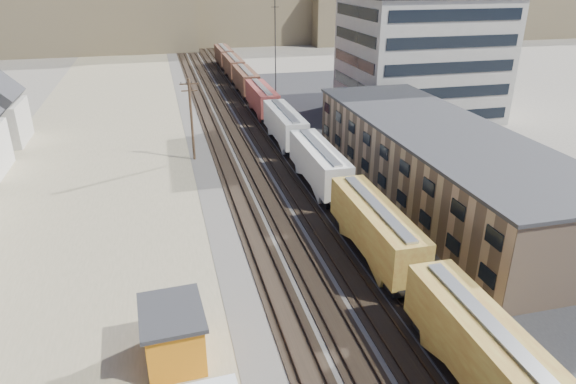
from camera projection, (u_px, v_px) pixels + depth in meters
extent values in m
cube|color=#4C4742|center=(251.00, 136.00, 72.71)|extent=(18.00, 200.00, 0.06)
cube|color=#847A5A|center=(96.00, 173.00, 59.36)|extent=(24.00, 180.00, 0.03)
cube|color=#232326|center=(445.00, 157.00, 64.32)|extent=(26.00, 120.00, 0.04)
cube|color=black|center=(215.00, 138.00, 71.57)|extent=(2.60, 200.00, 0.08)
cube|color=#38281E|center=(210.00, 137.00, 71.36)|extent=(0.08, 200.00, 0.16)
cube|color=#38281E|center=(220.00, 136.00, 71.68)|extent=(0.08, 200.00, 0.16)
cube|color=black|center=(237.00, 136.00, 72.24)|extent=(2.60, 200.00, 0.08)
cube|color=#38281E|center=(231.00, 136.00, 72.03)|extent=(0.08, 200.00, 0.16)
cube|color=#38281E|center=(242.00, 135.00, 72.35)|extent=(0.08, 200.00, 0.16)
cube|color=black|center=(257.00, 135.00, 72.91)|extent=(2.60, 200.00, 0.08)
cube|color=#38281E|center=(252.00, 134.00, 72.70)|extent=(0.08, 200.00, 0.16)
cube|color=#38281E|center=(262.00, 133.00, 73.02)|extent=(0.08, 200.00, 0.16)
cube|color=black|center=(277.00, 133.00, 73.54)|extent=(2.60, 200.00, 0.08)
cube|color=#38281E|center=(272.00, 133.00, 73.33)|extent=(0.08, 200.00, 0.16)
cube|color=#38281E|center=(281.00, 132.00, 73.65)|extent=(0.08, 200.00, 0.16)
cube|color=black|center=(435.00, 326.00, 32.89)|extent=(2.20, 2.20, 0.90)
cube|color=#9D6329|center=(487.00, 352.00, 27.52)|extent=(3.00, 13.34, 3.40)
cube|color=#B7B7B2|center=(493.00, 326.00, 26.80)|extent=(0.90, 12.32, 0.16)
cube|color=black|center=(401.00, 283.00, 37.37)|extent=(2.20, 2.20, 0.90)
cube|color=black|center=(352.00, 222.00, 46.39)|extent=(2.20, 2.20, 0.90)
cube|color=#9D6329|center=(375.00, 226.00, 41.02)|extent=(3.00, 13.34, 3.40)
cube|color=#B7B7B2|center=(377.00, 206.00, 40.31)|extent=(0.90, 12.33, 0.16)
cube|color=black|center=(333.00, 200.00, 50.88)|extent=(2.20, 2.20, 0.90)
cube|color=black|center=(305.00, 165.00, 59.89)|extent=(2.20, 2.20, 0.90)
cube|color=beige|center=(319.00, 162.00, 54.52)|extent=(3.00, 13.34, 3.40)
cube|color=#B7B7B2|center=(319.00, 146.00, 53.81)|extent=(0.90, 12.32, 0.16)
cube|color=black|center=(294.00, 151.00, 64.38)|extent=(2.20, 2.20, 0.90)
cube|color=black|center=(276.00, 128.00, 73.40)|extent=(2.20, 2.20, 0.90)
cube|color=beige|center=(285.00, 123.00, 68.03)|extent=(3.00, 13.34, 3.40)
cube|color=#B7B7B2|center=(285.00, 110.00, 67.31)|extent=(0.90, 12.33, 0.16)
cube|color=black|center=(269.00, 119.00, 77.88)|extent=(2.20, 2.20, 0.90)
cube|color=black|center=(256.00, 104.00, 86.90)|extent=(2.20, 2.20, 0.90)
cube|color=brown|center=(262.00, 98.00, 81.53)|extent=(3.00, 13.34, 3.40)
cube|color=#B7B7B2|center=(262.00, 87.00, 80.82)|extent=(0.90, 12.32, 0.16)
cube|color=black|center=(251.00, 97.00, 91.39)|extent=(2.20, 2.20, 0.90)
cube|color=black|center=(242.00, 85.00, 100.40)|extent=(2.20, 2.20, 0.90)
cube|color=#4C2D20|center=(246.00, 79.00, 95.03)|extent=(3.00, 13.34, 3.40)
cube|color=#B7B7B2|center=(245.00, 70.00, 94.32)|extent=(0.90, 12.32, 0.16)
cube|color=black|center=(238.00, 80.00, 104.89)|extent=(2.20, 2.20, 0.90)
cube|color=black|center=(230.00, 71.00, 113.91)|extent=(2.20, 2.20, 0.90)
cube|color=#4C2D20|center=(233.00, 65.00, 108.54)|extent=(3.00, 13.34, 3.40)
cube|color=#B7B7B2|center=(233.00, 57.00, 107.82)|extent=(0.90, 12.32, 0.16)
cube|color=black|center=(227.00, 67.00, 118.39)|extent=(2.20, 2.20, 0.90)
cube|color=black|center=(222.00, 60.00, 127.41)|extent=(2.20, 2.20, 0.90)
cube|color=#4C2D20|center=(224.00, 55.00, 122.04)|extent=(3.00, 13.34, 3.40)
cube|color=#B7B7B2|center=(223.00, 47.00, 121.33)|extent=(0.90, 12.32, 0.16)
cube|color=#9F7E64|center=(438.00, 163.00, 52.47)|extent=(12.00, 40.00, 7.00)
cube|color=#2D2D30|center=(442.00, 129.00, 51.03)|extent=(12.40, 40.40, 0.30)
cube|color=black|center=(382.00, 180.00, 51.64)|extent=(0.12, 36.00, 1.20)
cube|color=black|center=(384.00, 152.00, 50.43)|extent=(0.12, 36.00, 1.20)
cube|color=#9E998E|center=(420.00, 58.00, 79.83)|extent=(22.00, 18.00, 18.00)
cube|color=black|center=(353.00, 61.00, 77.35)|extent=(0.12, 16.00, 16.00)
cube|color=black|center=(451.00, 68.00, 71.79)|extent=(20.00, 0.12, 16.00)
cylinder|color=#382619|center=(192.00, 120.00, 61.71)|extent=(0.32, 0.32, 10.00)
cube|color=#382619|center=(189.00, 84.00, 59.95)|extent=(2.20, 0.14, 0.14)
cube|color=#382619|center=(189.00, 91.00, 60.27)|extent=(1.90, 0.14, 0.14)
cylinder|color=black|center=(194.00, 82.00, 60.02)|extent=(0.08, 0.08, 0.22)
cylinder|color=black|center=(275.00, 58.00, 79.34)|extent=(0.16, 0.16, 18.00)
cube|color=black|center=(275.00, 7.00, 76.34)|extent=(1.20, 0.08, 0.08)
cube|color=brown|center=(453.00, 8.00, 178.10)|extent=(110.00, 38.00, 18.00)
cube|color=orange|center=(174.00, 336.00, 30.63)|extent=(3.51, 4.54, 3.28)
cube|color=#2D2D30|center=(171.00, 312.00, 29.93)|extent=(3.97, 5.00, 0.27)
cube|color=black|center=(202.00, 329.00, 31.05)|extent=(0.17, 1.10, 1.09)
imported|color=navy|center=(427.00, 134.00, 70.77)|extent=(5.08, 6.00, 1.53)
imported|color=white|center=(443.00, 112.00, 81.23)|extent=(2.35, 5.14, 1.71)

